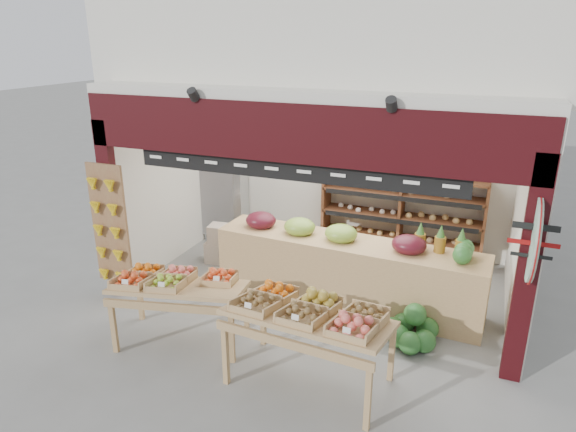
# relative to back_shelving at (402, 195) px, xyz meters

# --- Properties ---
(ground) EXTENTS (60.00, 60.00, 0.00)m
(ground) POSITION_rel_back_shelving_xyz_m (-0.91, -1.97, -1.13)
(ground) COLOR slate
(ground) RESTS_ON ground
(shop_structure) EXTENTS (6.36, 5.12, 5.40)m
(shop_structure) POSITION_rel_back_shelving_xyz_m (-0.91, -0.36, 2.79)
(shop_structure) COLOR silver
(shop_structure) RESTS_ON ground
(banana_board) EXTENTS (0.60, 0.15, 1.80)m
(banana_board) POSITION_rel_back_shelving_xyz_m (-3.64, -3.15, -0.01)
(banana_board) COLOR olive
(banana_board) RESTS_ON ground
(gift_sign) EXTENTS (0.04, 0.93, 0.92)m
(gift_sign) POSITION_rel_back_shelving_xyz_m (1.84, -3.12, 0.62)
(gift_sign) COLOR #B8E8CA
(gift_sign) RESTS_ON ground
(back_shelving) EXTENTS (2.80, 0.46, 1.74)m
(back_shelving) POSITION_rel_back_shelving_xyz_m (0.00, 0.00, 0.00)
(back_shelving) COLOR brown
(back_shelving) RESTS_ON ground
(refrigerator) EXTENTS (0.89, 0.89, 1.88)m
(refrigerator) POSITION_rel_back_shelving_xyz_m (-3.31, -0.23, -0.18)
(refrigerator) COLOR #B0B2B7
(refrigerator) RESTS_ON ground
(cardboard_stack) EXTENTS (1.02, 0.74, 0.68)m
(cardboard_stack) POSITION_rel_back_shelving_xyz_m (-2.58, -1.39, -0.88)
(cardboard_stack) COLOR beige
(cardboard_stack) RESTS_ON ground
(mid_counter) EXTENTS (3.90, 0.97, 1.20)m
(mid_counter) POSITION_rel_back_shelving_xyz_m (-0.42, -2.01, -0.60)
(mid_counter) COLOR tan
(mid_counter) RESTS_ON ground
(display_table_left) EXTENTS (1.77, 1.25, 1.03)m
(display_table_left) POSITION_rel_back_shelving_xyz_m (-2.20, -3.74, -0.33)
(display_table_left) COLOR tan
(display_table_left) RESTS_ON ground
(display_table_right) EXTENTS (1.83, 1.11, 1.11)m
(display_table_right) POSITION_rel_back_shelving_xyz_m (-0.29, -3.95, -0.25)
(display_table_right) COLOR tan
(display_table_right) RESTS_ON ground
(watermelon_pile) EXTENTS (0.71, 0.71, 0.55)m
(watermelon_pile) POSITION_rel_back_shelving_xyz_m (0.65, -2.75, -0.94)
(watermelon_pile) COLOR #184A1C
(watermelon_pile) RESTS_ON ground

